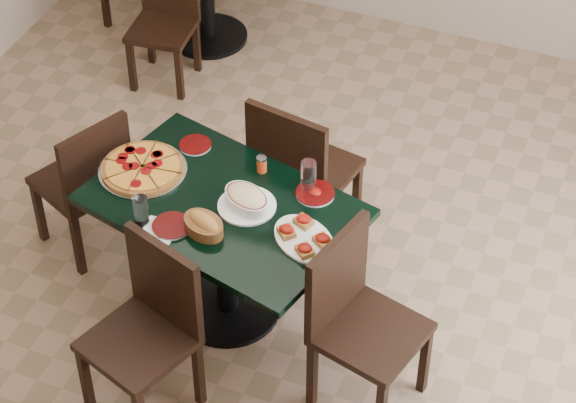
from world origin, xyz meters
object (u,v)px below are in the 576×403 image
at_px(back_chair_near, 166,15).
at_px(lasagna_casserole, 247,200).
at_px(chair_near, 150,322).
at_px(bruschetta_platter, 304,237).
at_px(chair_right, 356,313).
at_px(pepperoni_pizza, 143,168).
at_px(chair_far, 298,168).
at_px(chair_left, 88,179).
at_px(bread_basket, 204,225).
at_px(main_table, 224,231).

bearing_deg(back_chair_near, lasagna_casserole, -58.24).
xyz_separation_m(chair_near, bruschetta_platter, (0.54, 0.53, 0.25)).
distance_m(chair_right, pepperoni_pizza, 1.28).
distance_m(chair_far, chair_left, 1.10).
height_order(chair_right, pepperoni_pizza, chair_right).
bearing_deg(chair_left, bread_basket, 91.75).
xyz_separation_m(chair_far, pepperoni_pizza, (-0.62, -0.51, 0.21)).
xyz_separation_m(main_table, chair_right, (0.76, -0.24, -0.04)).
bearing_deg(bruschetta_platter, back_chair_near, 168.03).
distance_m(main_table, bread_basket, 0.30).
height_order(chair_near, bread_basket, chair_near).
relative_size(pepperoni_pizza, lasagna_casserole, 1.47).
bearing_deg(bread_basket, chair_near, -77.76).
xyz_separation_m(main_table, pepperoni_pizza, (-0.46, 0.06, 0.20)).
relative_size(chair_far, bread_basket, 3.82).
height_order(back_chair_near, bruschetta_platter, back_chair_near).
relative_size(lasagna_casserole, bruschetta_platter, 0.70).
xyz_separation_m(main_table, lasagna_casserole, (0.12, 0.02, 0.23)).
distance_m(main_table, bruschetta_platter, 0.50).
relative_size(chair_right, bread_basket, 3.67).
relative_size(chair_left, back_chair_near, 1.09).
distance_m(chair_right, bruschetta_platter, 0.42).
height_order(chair_far, chair_near, chair_far).
distance_m(pepperoni_pizza, lasagna_casserole, 0.58).
bearing_deg(chair_far, main_table, 84.27).
bearing_deg(chair_left, main_table, 104.42).
distance_m(chair_left, back_chair_near, 1.64).
height_order(lasagna_casserole, bread_basket, bread_basket).
bearing_deg(lasagna_casserole, pepperoni_pizza, -158.66).
bearing_deg(chair_right, pepperoni_pizza, 90.53).
height_order(chair_far, pepperoni_pizza, chair_far).
height_order(pepperoni_pizza, bruschetta_platter, bruschetta_platter).
xyz_separation_m(chair_far, chair_left, (-1.01, -0.43, -0.06)).
distance_m(chair_near, lasagna_casserole, 0.73).
bearing_deg(main_table, lasagna_casserole, 23.89).
relative_size(chair_far, bruschetta_platter, 2.32).
xyz_separation_m(main_table, chair_far, (0.16, 0.58, -0.01)).
relative_size(back_chair_near, bread_basket, 3.18).
relative_size(main_table, bruschetta_platter, 3.35).
bearing_deg(back_chair_near, chair_right, -50.89).
height_order(main_table, chair_left, chair_left).
bearing_deg(chair_far, bruschetta_platter, 123.31).
xyz_separation_m(back_chair_near, lasagna_casserole, (1.33, -1.73, 0.34)).
bearing_deg(bread_basket, pepperoni_pizza, 173.19).
height_order(chair_near, lasagna_casserole, chair_near).
xyz_separation_m(chair_far, bread_basket, (-0.16, -0.78, 0.23)).
relative_size(main_table, chair_far, 1.44).
height_order(chair_far, chair_right, chair_far).
distance_m(chair_near, chair_right, 0.94).
distance_m(chair_right, chair_left, 1.66).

